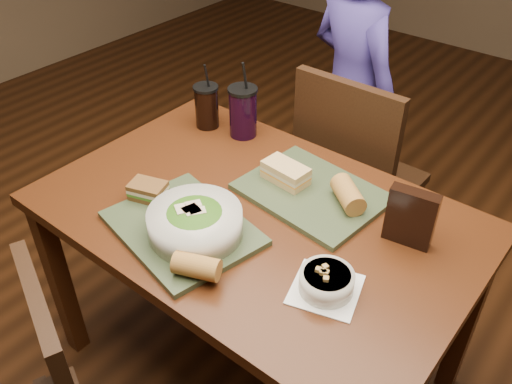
% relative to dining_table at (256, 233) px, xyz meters
% --- Properties ---
extents(ground, '(6.00, 6.00, 0.00)m').
position_rel_dining_table_xyz_m(ground, '(0.00, 0.00, -0.66)').
color(ground, '#381C0B').
rests_on(ground, ground).
extents(dining_table, '(1.30, 0.85, 0.75)m').
position_rel_dining_table_xyz_m(dining_table, '(0.00, 0.00, 0.00)').
color(dining_table, '#421F0D').
rests_on(dining_table, ground).
extents(chair_far, '(0.42, 0.42, 0.97)m').
position_rel_dining_table_xyz_m(chair_far, '(-0.01, 0.62, -0.12)').
color(chair_far, black).
rests_on(chair_far, ground).
extents(diner, '(0.58, 0.47, 1.38)m').
position_rel_dining_table_xyz_m(diner, '(-0.24, 0.96, 0.03)').
color(diner, navy).
rests_on(diner, ground).
extents(tray_near, '(0.48, 0.40, 0.02)m').
position_rel_dining_table_xyz_m(tray_near, '(-0.11, -0.20, 0.10)').
color(tray_near, '#334027').
rests_on(tray_near, dining_table).
extents(tray_far, '(0.45, 0.36, 0.02)m').
position_rel_dining_table_xyz_m(tray_far, '(0.09, 0.17, 0.10)').
color(tray_far, '#334027').
rests_on(tray_far, dining_table).
extents(salad_bowl, '(0.26, 0.26, 0.09)m').
position_rel_dining_table_xyz_m(salad_bowl, '(-0.05, -0.20, 0.15)').
color(salad_bowl, silver).
rests_on(salad_bowl, tray_near).
extents(soup_bowl, '(0.21, 0.21, 0.07)m').
position_rel_dining_table_xyz_m(soup_bowl, '(0.34, -0.14, 0.12)').
color(soup_bowl, white).
rests_on(soup_bowl, dining_table).
extents(sandwich_near, '(0.13, 0.10, 0.05)m').
position_rel_dining_table_xyz_m(sandwich_near, '(-0.28, -0.17, 0.13)').
color(sandwich_near, '#593819').
rests_on(sandwich_near, tray_near).
extents(sandwich_far, '(0.15, 0.09, 0.06)m').
position_rel_dining_table_xyz_m(sandwich_far, '(-0.01, 0.16, 0.14)').
color(sandwich_far, tan).
rests_on(sandwich_far, tray_far).
extents(baguette_near, '(0.13, 0.10, 0.06)m').
position_rel_dining_table_xyz_m(baguette_near, '(0.06, -0.32, 0.14)').
color(baguette_near, '#AD7533').
rests_on(baguette_near, tray_near).
extents(baguette_far, '(0.15, 0.13, 0.07)m').
position_rel_dining_table_xyz_m(baguette_far, '(0.20, 0.18, 0.14)').
color(baguette_far, '#AD7533').
rests_on(baguette_far, tray_far).
extents(cup_cola, '(0.09, 0.09, 0.25)m').
position_rel_dining_table_xyz_m(cup_cola, '(-0.46, 0.28, 0.17)').
color(cup_cola, black).
rests_on(cup_cola, dining_table).
extents(cup_berry, '(0.11, 0.11, 0.29)m').
position_rel_dining_table_xyz_m(cup_berry, '(-0.32, 0.32, 0.18)').
color(cup_berry, black).
rests_on(cup_berry, dining_table).
extents(chip_bag, '(0.14, 0.06, 0.17)m').
position_rel_dining_table_xyz_m(chip_bag, '(0.41, 0.16, 0.18)').
color(chip_bag, black).
rests_on(chip_bag, dining_table).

